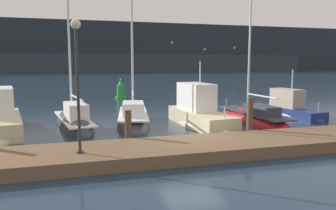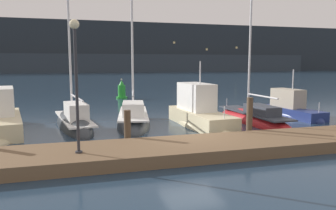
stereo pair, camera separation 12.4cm
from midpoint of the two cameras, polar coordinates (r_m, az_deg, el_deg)
The scene contains 12 objects.
ground_plane at distance 14.35m, azimuth 4.33°, elevation -6.61°, with size 400.00×400.00×0.00m, color #1E3347.
dock at distance 12.79m, azimuth 6.93°, elevation -7.34°, with size 23.78×2.80×0.45m, color brown.
mooring_pile_1 at distance 13.48m, azimuth -6.81°, elevation -4.17°, with size 0.28×0.28×1.55m, color #4C3D2D.
mooring_pile_2 at distance 15.30m, azimuth 14.22°, elevation -2.28°, with size 0.28×0.28×1.91m, color #4C3D2D.
sailboat_berth_2 at distance 18.49m, azimuth -15.82°, elevation -3.31°, with size 2.67×7.14×9.18m.
sailboat_berth_3 at distance 18.49m, azimuth -5.86°, elevation -3.09°, with size 2.90×6.68×8.50m.
motorboat_berth_4 at distance 18.17m, azimuth 5.73°, elevation -2.37°, with size 2.26×6.30×4.23m.
sailboat_berth_5 at distance 19.87m, azimuth 14.82°, elevation -2.58°, with size 1.80×7.32×9.86m.
motorboat_berth_6 at distance 22.46m, azimuth 20.87°, elevation -1.29°, with size 1.96×5.16×3.69m.
channel_buoy at distance 32.29m, azimuth -7.95°, elevation 2.42°, with size 1.09×1.09×1.92m.
dock_lamppost at distance 11.12m, azimuth -15.46°, elevation 6.59°, with size 0.32×0.32×4.40m.
hillside_backdrop at distance 129.28m, azimuth -13.17°, elevation 9.44°, with size 240.00×23.00×18.51m.
Camera 2 is at (-4.75, -13.08, 3.46)m, focal length 35.00 mm.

